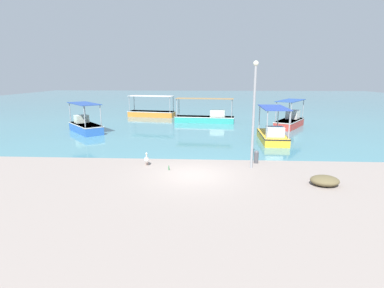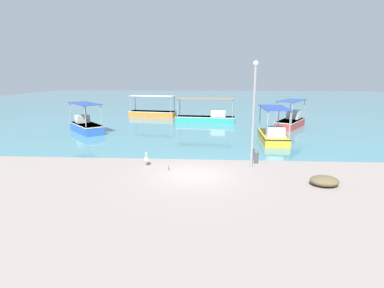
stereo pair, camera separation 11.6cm
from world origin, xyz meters
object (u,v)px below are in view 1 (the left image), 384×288
object	(u,v)px
fishing_boat_near_left	(85,126)
fishing_boat_outer	(206,117)
lamp_post	(254,110)
net_pile	(325,181)
fishing_boat_far_left	(290,121)
pelican	(147,159)
fishing_boat_center	(273,134)
mooring_bollard	(256,156)
fishing_boat_far_right	(152,112)
glass_bottle	(169,168)

from	to	relation	value
fishing_boat_near_left	fishing_boat_outer	distance (m)	12.91
lamp_post	net_pile	bearing A→B (deg)	-39.40
fishing_boat_far_left	fishing_boat_outer	xyz separation A→B (m)	(-8.54, 2.65, -0.06)
lamp_post	net_pile	xyz separation A→B (m)	(3.12, -2.56, -3.07)
pelican	lamp_post	size ratio (longest dim) A/B	0.14
fishing_boat_near_left	lamp_post	bearing A→B (deg)	-36.72
net_pile	fishing_boat_far_left	bearing A→B (deg)	80.91
lamp_post	fishing_boat_outer	bearing A→B (deg)	99.15
fishing_boat_outer	fishing_boat_center	size ratio (longest dim) A/B	1.38
fishing_boat_center	mooring_bollard	size ratio (longest dim) A/B	6.27
fishing_boat_far_left	lamp_post	bearing A→B (deg)	-112.16
fishing_boat_far_left	fishing_boat_near_left	world-z (taller)	fishing_boat_far_left
fishing_boat_center	lamp_post	xyz separation A→B (m)	(-2.64, -7.23, 2.73)
fishing_boat_near_left	mooring_bollard	xyz separation A→B (m)	(14.24, -9.28, -0.21)
mooring_bollard	pelican	bearing A→B (deg)	-172.79
fishing_boat_near_left	pelican	xyz separation A→B (m)	(7.80, -10.09, -0.25)
fishing_boat_center	lamp_post	size ratio (longest dim) A/B	0.83
fishing_boat_far_left	fishing_boat_far_right	size ratio (longest dim) A/B	0.82
pelican	fishing_boat_outer	bearing A→B (deg)	78.85
pelican	lamp_post	bearing A→B (deg)	-2.00
fishing_boat_far_left	pelican	bearing A→B (deg)	-130.09
fishing_boat_center	net_pile	bearing A→B (deg)	-87.21
mooring_bollard	glass_bottle	xyz separation A→B (m)	(-5.04, -1.65, -0.31)
fishing_boat_near_left	lamp_post	size ratio (longest dim) A/B	0.78
lamp_post	glass_bottle	xyz separation A→B (m)	(-4.61, -0.62, -3.19)
mooring_bollard	glass_bottle	distance (m)	5.31
glass_bottle	fishing_boat_near_left	bearing A→B (deg)	130.10
lamp_post	mooring_bollard	distance (m)	3.09
mooring_bollard	fishing_boat_far_left	bearing A→B (deg)	67.86
fishing_boat_near_left	net_pile	bearing A→B (deg)	-37.23
fishing_boat_near_left	pelican	size ratio (longest dim) A/B	5.74
mooring_bollard	glass_bottle	size ratio (longest dim) A/B	2.88
pelican	glass_bottle	xyz separation A→B (m)	(1.41, -0.83, -0.27)
net_pile	glass_bottle	distance (m)	7.97
fishing_boat_far_right	fishing_boat_near_left	bearing A→B (deg)	-109.83
fishing_boat_far_right	mooring_bollard	xyz separation A→B (m)	(10.18, -20.54, -0.11)
fishing_boat_near_left	fishing_boat_far_right	size ratio (longest dim) A/B	0.75
fishing_boat_far_left	fishing_boat_far_right	xyz separation A→B (m)	(-15.57, 7.30, -0.13)
fishing_boat_far_right	net_pile	world-z (taller)	fishing_boat_far_right
fishing_boat_center	mooring_bollard	world-z (taller)	fishing_boat_center
fishing_boat_center	fishing_boat_far_right	size ratio (longest dim) A/B	0.79
fishing_boat_far_right	lamp_post	xyz separation A→B (m)	(9.76, -21.56, 2.77)
net_pile	fishing_boat_center	bearing A→B (deg)	92.79
fishing_boat_near_left	fishing_boat_far_left	bearing A→B (deg)	11.40
fishing_boat_far_left	fishing_boat_far_right	world-z (taller)	fishing_boat_far_left
fishing_boat_outer	glass_bottle	size ratio (longest dim) A/B	24.86
fishing_boat_outer	fishing_boat_near_left	bearing A→B (deg)	-149.21
fishing_boat_center	pelican	xyz separation A→B (m)	(-8.66, -7.02, -0.20)
fishing_boat_far_left	pelican	size ratio (longest dim) A/B	6.29
fishing_boat_far_left	net_pile	world-z (taller)	fishing_boat_far_left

